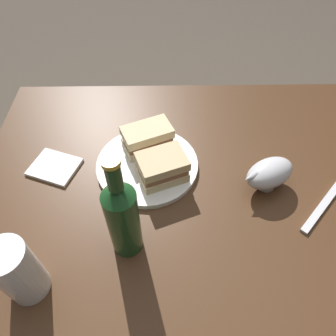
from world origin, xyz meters
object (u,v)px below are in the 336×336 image
object	(u,v)px
sandwich_half_right	(147,138)
napkin	(55,167)
plate	(147,165)
sandwich_half_left	(162,167)
gravy_boat	(269,172)
cider_bottle	(123,217)
fork	(323,205)
pint_glass	(20,274)

from	to	relation	value
sandwich_half_right	napkin	world-z (taller)	sandwich_half_right
plate	sandwich_half_left	size ratio (longest dim) A/B	1.94
gravy_boat	cider_bottle	xyz separation A→B (m)	(-0.31, -0.15, 0.06)
sandwich_half_left	fork	bearing A→B (deg)	-12.78
gravy_boat	fork	bearing A→B (deg)	-29.07
plate	gravy_boat	world-z (taller)	gravy_boat
gravy_boat	cider_bottle	world-z (taller)	cider_bottle
cider_bottle	sandwich_half_right	bearing A→B (deg)	82.46
sandwich_half_right	fork	distance (m)	0.43
plate	sandwich_half_right	bearing A→B (deg)	89.14
napkin	fork	size ratio (longest dim) A/B	0.61
fork	napkin	bearing A→B (deg)	-56.94
sandwich_half_left	sandwich_half_right	bearing A→B (deg)	110.72
sandwich_half_right	cider_bottle	xyz separation A→B (m)	(-0.03, -0.26, 0.06)
sandwich_half_right	pint_glass	size ratio (longest dim) A/B	0.96
cider_bottle	fork	xyz separation A→B (m)	(0.43, 0.08, -0.10)
sandwich_half_right	napkin	bearing A→B (deg)	-166.34
plate	gravy_boat	size ratio (longest dim) A/B	1.80
plate	gravy_boat	bearing A→B (deg)	-11.49
sandwich_half_left	pint_glass	size ratio (longest dim) A/B	0.90
gravy_boat	fork	world-z (taller)	gravy_boat
gravy_boat	napkin	size ratio (longest dim) A/B	1.25
napkin	gravy_boat	bearing A→B (deg)	-6.26
pint_glass	fork	size ratio (longest dim) A/B	0.78
sandwich_half_left	sandwich_half_right	world-z (taller)	same
sandwich_half_right	fork	size ratio (longest dim) A/B	0.75
plate	fork	xyz separation A→B (m)	(0.39, -0.12, -0.00)
gravy_boat	sandwich_half_right	bearing A→B (deg)	158.13
sandwich_half_right	cider_bottle	size ratio (longest dim) A/B	0.52
pint_glass	napkin	xyz separation A→B (m)	(-0.02, 0.29, -0.06)
gravy_boat	napkin	world-z (taller)	gravy_boat
napkin	cider_bottle	bearing A→B (deg)	-46.58
plate	sandwich_half_right	xyz separation A→B (m)	(0.00, 0.05, 0.04)
gravy_boat	fork	xyz separation A→B (m)	(0.12, -0.07, -0.04)
sandwich_half_left	cider_bottle	xyz separation A→B (m)	(-0.07, -0.16, 0.06)
gravy_boat	cider_bottle	bearing A→B (deg)	-154.30
plate	napkin	xyz separation A→B (m)	(-0.23, -0.00, -0.00)
sandwich_half_left	gravy_boat	xyz separation A→B (m)	(0.24, -0.02, -0.00)
napkin	plate	bearing A→B (deg)	0.23
pint_glass	gravy_boat	distance (m)	0.54
pint_glass	napkin	bearing A→B (deg)	93.58
sandwich_half_left	fork	size ratio (longest dim) A/B	0.71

